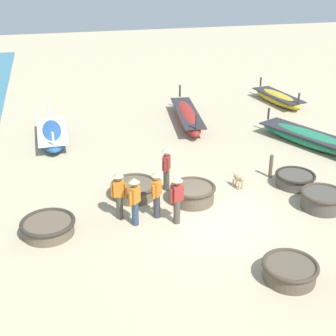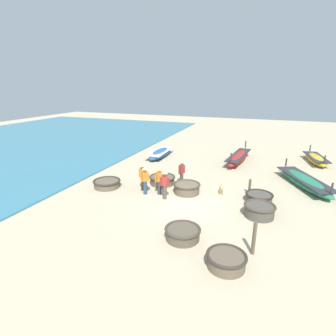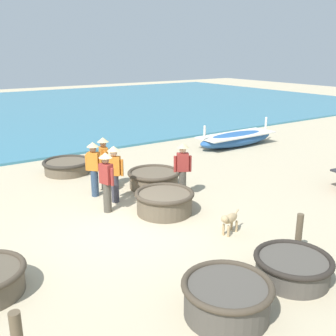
{
  "view_description": "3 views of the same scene",
  "coord_description": "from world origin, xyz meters",
  "px_view_note": "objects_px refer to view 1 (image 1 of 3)",
  "views": [
    {
      "loc": [
        -4.64,
        -12.49,
        8.07
      ],
      "look_at": [
        -0.97,
        1.98,
        1.08
      ],
      "focal_mm": 50.0,
      "sensor_mm": 36.0,
      "label": 1
    },
    {
      "loc": [
        3.84,
        -12.6,
        6.14
      ],
      "look_at": [
        -1.73,
        2.1,
        1.16
      ],
      "focal_mm": 28.0,
      "sensor_mm": 36.0,
      "label": 2
    },
    {
      "loc": [
        7.98,
        -4.16,
        4.22
      ],
      "look_at": [
        -1.53,
        2.31,
        0.78
      ],
      "focal_mm": 42.0,
      "sensor_mm": 36.0,
      "label": 3
    }
  ],
  "objects_px": {
    "fisherman_standing_left": "(157,192)",
    "long_boat_green_hull": "(187,116)",
    "fisherman_hauling": "(135,198)",
    "fisherman_with_hat": "(166,166)",
    "coracle_weathered": "(290,270)",
    "fisherman_standing_right": "(119,192)",
    "long_boat_ochre_hull": "(52,134)",
    "dog": "(239,179)",
    "long_boat_blue_hull": "(278,98)",
    "fisherman_crouching": "(177,197)",
    "long_boat_white_hull": "(310,138)",
    "coracle_beside_post": "(323,199)",
    "mooring_post_shoreline": "(271,166)",
    "coracle_front_right": "(193,193)",
    "coracle_center": "(48,226)",
    "coracle_nearest": "(134,189)",
    "coracle_tilted": "(295,179)"
  },
  "relations": [
    {
      "from": "coracle_weathered",
      "to": "coracle_center",
      "type": "height_order",
      "value": "coracle_weathered"
    },
    {
      "from": "long_boat_blue_hull",
      "to": "mooring_post_shoreline",
      "type": "height_order",
      "value": "long_boat_blue_hull"
    },
    {
      "from": "long_boat_white_hull",
      "to": "coracle_tilted",
      "type": "bearing_deg",
      "value": -126.73
    },
    {
      "from": "long_boat_white_hull",
      "to": "coracle_beside_post",
      "type": "bearing_deg",
      "value": -115.55
    },
    {
      "from": "long_boat_green_hull",
      "to": "fisherman_standing_right",
      "type": "xyz_separation_m",
      "value": [
        -4.77,
        -8.39,
        0.58
      ]
    },
    {
      "from": "long_boat_green_hull",
      "to": "mooring_post_shoreline",
      "type": "height_order",
      "value": "long_boat_green_hull"
    },
    {
      "from": "coracle_front_right",
      "to": "coracle_beside_post",
      "type": "relative_size",
      "value": 1.06
    },
    {
      "from": "coracle_tilted",
      "to": "fisherman_with_hat",
      "type": "xyz_separation_m",
      "value": [
        -4.76,
        0.88,
        0.69
      ]
    },
    {
      "from": "fisherman_hauling",
      "to": "dog",
      "type": "distance_m",
      "value": 4.52
    },
    {
      "from": "long_boat_ochre_hull",
      "to": "dog",
      "type": "bearing_deg",
      "value": -44.76
    },
    {
      "from": "fisherman_hauling",
      "to": "long_boat_ochre_hull",
      "type": "bearing_deg",
      "value": 106.4
    },
    {
      "from": "coracle_beside_post",
      "to": "coracle_center",
      "type": "height_order",
      "value": "coracle_beside_post"
    },
    {
      "from": "coracle_nearest",
      "to": "long_boat_green_hull",
      "type": "xyz_separation_m",
      "value": [
        4.03,
        7.02,
        0.08
      ]
    },
    {
      "from": "coracle_center",
      "to": "fisherman_hauling",
      "type": "bearing_deg",
      "value": -2.93
    },
    {
      "from": "fisherman_crouching",
      "to": "fisherman_standing_right",
      "type": "relative_size",
      "value": 1.0
    },
    {
      "from": "coracle_tilted",
      "to": "mooring_post_shoreline",
      "type": "height_order",
      "value": "mooring_post_shoreline"
    },
    {
      "from": "coracle_center",
      "to": "dog",
      "type": "height_order",
      "value": "dog"
    },
    {
      "from": "coracle_front_right",
      "to": "coracle_weathered",
      "type": "xyz_separation_m",
      "value": [
        1.26,
        -4.76,
        -0.05
      ]
    },
    {
      "from": "coracle_front_right",
      "to": "mooring_post_shoreline",
      "type": "xyz_separation_m",
      "value": [
        3.5,
        1.11,
        0.14
      ]
    },
    {
      "from": "fisherman_standing_left",
      "to": "long_boat_green_hull",
      "type": "bearing_deg",
      "value": 67.5
    },
    {
      "from": "long_boat_green_hull",
      "to": "fisherman_hauling",
      "type": "bearing_deg",
      "value": -116.01
    },
    {
      "from": "coracle_weathered",
      "to": "fisherman_crouching",
      "type": "bearing_deg",
      "value": 121.88
    },
    {
      "from": "coracle_beside_post",
      "to": "long_boat_white_hull",
      "type": "bearing_deg",
      "value": 64.45
    },
    {
      "from": "coracle_tilted",
      "to": "fisherman_hauling",
      "type": "bearing_deg",
      "value": -168.88
    },
    {
      "from": "coracle_front_right",
      "to": "long_boat_blue_hull",
      "type": "xyz_separation_m",
      "value": [
        8.13,
        9.88,
        -0.01
      ]
    },
    {
      "from": "fisherman_hauling",
      "to": "fisherman_with_hat",
      "type": "xyz_separation_m",
      "value": [
        1.56,
        2.12,
        0.0
      ]
    },
    {
      "from": "long_boat_ochre_hull",
      "to": "mooring_post_shoreline",
      "type": "xyz_separation_m",
      "value": [
        8.12,
        -5.97,
        0.13
      ]
    },
    {
      "from": "coracle_nearest",
      "to": "long_boat_green_hull",
      "type": "height_order",
      "value": "long_boat_green_hull"
    },
    {
      "from": "coracle_front_right",
      "to": "mooring_post_shoreline",
      "type": "relative_size",
      "value": 1.73
    },
    {
      "from": "fisherman_crouching",
      "to": "fisherman_with_hat",
      "type": "bearing_deg",
      "value": 84.12
    },
    {
      "from": "coracle_weathered",
      "to": "dog",
      "type": "xyz_separation_m",
      "value": [
        0.69,
        5.32,
        0.09
      ]
    },
    {
      "from": "coracle_front_right",
      "to": "mooring_post_shoreline",
      "type": "distance_m",
      "value": 3.67
    },
    {
      "from": "coracle_tilted",
      "to": "fisherman_standing_right",
      "type": "relative_size",
      "value": 0.89
    },
    {
      "from": "coracle_center",
      "to": "fisherman_standing_left",
      "type": "xyz_separation_m",
      "value": [
        3.51,
        0.15,
        0.7
      ]
    },
    {
      "from": "mooring_post_shoreline",
      "to": "fisherman_standing_left",
      "type": "bearing_deg",
      "value": -159.57
    },
    {
      "from": "coracle_nearest",
      "to": "fisherman_with_hat",
      "type": "height_order",
      "value": "fisherman_with_hat"
    },
    {
      "from": "coracle_weathered",
      "to": "fisherman_standing_right",
      "type": "distance_m",
      "value": 5.83
    },
    {
      "from": "long_boat_white_hull",
      "to": "fisherman_hauling",
      "type": "xyz_separation_m",
      "value": [
        -8.91,
        -4.71,
        0.62
      ]
    },
    {
      "from": "long_boat_blue_hull",
      "to": "fisherman_crouching",
      "type": "distance_m",
      "value": 14.36
    },
    {
      "from": "long_boat_green_hull",
      "to": "fisherman_standing_right",
      "type": "relative_size",
      "value": 3.33
    },
    {
      "from": "dog",
      "to": "fisherman_standing_left",
      "type": "bearing_deg",
      "value": -159.22
    },
    {
      "from": "coracle_weathered",
      "to": "mooring_post_shoreline",
      "type": "relative_size",
      "value": 1.64
    },
    {
      "from": "fisherman_hauling",
      "to": "fisherman_with_hat",
      "type": "distance_m",
      "value": 2.63
    },
    {
      "from": "long_boat_white_hull",
      "to": "fisherman_crouching",
      "type": "xyz_separation_m",
      "value": [
        -7.58,
        -4.94,
        0.62
      ]
    },
    {
      "from": "coracle_center",
      "to": "long_boat_blue_hull",
      "type": "height_order",
      "value": "long_boat_blue_hull"
    },
    {
      "from": "coracle_beside_post",
      "to": "dog",
      "type": "height_order",
      "value": "coracle_beside_post"
    },
    {
      "from": "long_boat_white_hull",
      "to": "fisherman_crouching",
      "type": "relative_size",
      "value": 3.23
    },
    {
      "from": "long_boat_blue_hull",
      "to": "fisherman_hauling",
      "type": "bearing_deg",
      "value": -133.58
    },
    {
      "from": "coracle_tilted",
      "to": "fisherman_with_hat",
      "type": "bearing_deg",
      "value": 169.56
    },
    {
      "from": "coracle_weathered",
      "to": "mooring_post_shoreline",
      "type": "bearing_deg",
      "value": 69.16
    }
  ]
}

